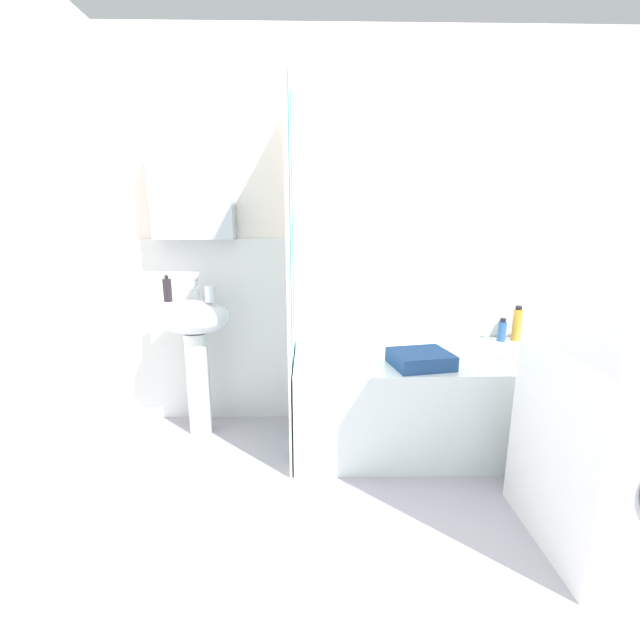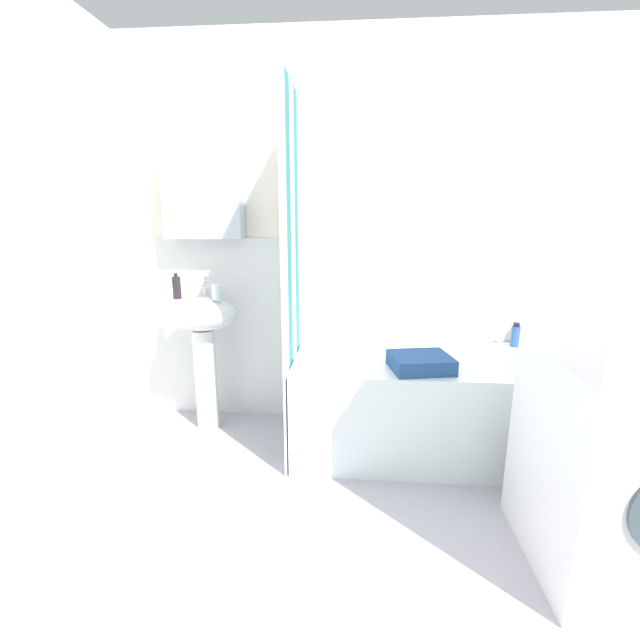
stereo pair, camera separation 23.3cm
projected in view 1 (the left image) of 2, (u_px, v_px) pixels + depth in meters
The scene contains 14 objects.
ground_plane at pixel (392, 555), 1.76m from camera, with size 4.80×5.60×0.04m, color #AFACB8.
wall_back_tiled at pixel (353, 248), 2.72m from camera, with size 3.60×0.18×2.40m.
wall_left_tiled at pixel (15, 269), 1.80m from camera, with size 0.07×1.81×2.40m.
sink at pixel (195, 337), 2.59m from camera, with size 0.44×0.34×0.85m.
faucet at pixel (196, 288), 2.60m from camera, with size 0.03×0.12×0.12m.
soap_dispenser at pixel (167, 290), 2.49m from camera, with size 0.05×0.05×0.16m.
toothbrush_cup at pixel (210, 294), 2.50m from camera, with size 0.06×0.06×0.09m, color silver.
bathtub at pixel (431, 399), 2.54m from camera, with size 1.60×0.71×0.56m, color white.
shower_curtain at pixel (291, 279), 2.36m from camera, with size 0.01×0.71×2.00m.
lotion_bottle at pixel (531, 329), 2.74m from camera, with size 0.05×0.05×0.16m.
conditioner_bottle at pixel (517, 324), 2.74m from camera, with size 0.05×0.05×0.23m.
body_wash_bottle at pixel (502, 331), 2.74m from camera, with size 0.05×0.05×0.15m.
towel_folded at pixel (421, 359), 2.28m from camera, with size 0.30×0.26×0.08m, color navy.
washer_dryer_stack at pixel (638, 351), 1.62m from camera, with size 0.59×0.63×1.67m.
Camera 1 is at (-0.33, -1.48, 1.33)m, focal length 24.10 mm.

